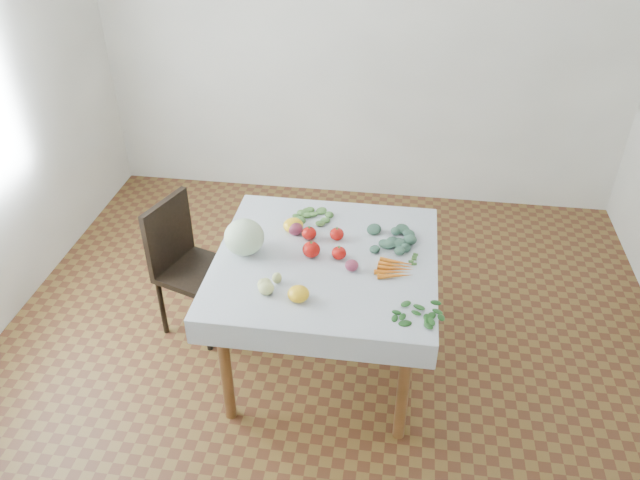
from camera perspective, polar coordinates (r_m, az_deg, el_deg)
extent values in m
plane|color=brown|center=(3.67, 0.47, -11.22)|extent=(4.00, 4.00, 0.00)
cube|color=white|center=(4.73, 4.08, 18.71)|extent=(4.00, 0.04, 2.70)
cube|color=brown|center=(3.19, 0.53, -2.03)|extent=(1.00, 1.00, 0.04)
cylinder|color=brown|center=(3.19, -8.63, -11.42)|extent=(0.06, 0.06, 0.71)
cylinder|color=brown|center=(3.10, 7.64, -13.14)|extent=(0.06, 0.06, 0.71)
cylinder|color=brown|center=(3.83, -5.13, -2.09)|extent=(0.06, 0.06, 0.71)
cylinder|color=brown|center=(3.75, 8.11, -3.24)|extent=(0.06, 0.06, 0.71)
cube|color=silver|center=(3.18, 0.53, -1.70)|extent=(1.12, 1.12, 0.01)
cube|color=black|center=(3.73, -11.20, -2.88)|extent=(0.48, 0.48, 0.04)
cube|color=black|center=(3.70, -13.71, 0.67)|extent=(0.16, 0.37, 0.42)
cylinder|color=black|center=(3.85, -14.23, -5.99)|extent=(0.03, 0.03, 0.39)
cylinder|color=black|center=(3.68, -10.30, -7.59)|extent=(0.03, 0.03, 0.39)
cylinder|color=black|center=(4.04, -11.35, -3.39)|extent=(0.03, 0.03, 0.39)
cylinder|color=black|center=(3.88, -7.50, -4.77)|extent=(0.03, 0.03, 0.39)
ellipsoid|color=beige|center=(3.19, -6.95, 0.26)|extent=(0.23, 0.23, 0.18)
ellipsoid|color=#B0100B|center=(3.30, -1.00, 0.62)|extent=(0.10, 0.10, 0.07)
ellipsoid|color=#B0100B|center=(3.16, 1.74, -1.19)|extent=(0.09, 0.09, 0.07)
ellipsoid|color=#B0100B|center=(3.30, 1.55, 0.55)|extent=(0.09, 0.09, 0.07)
ellipsoid|color=#B0100B|center=(3.17, -0.81, -0.88)|extent=(0.10, 0.10, 0.08)
ellipsoid|color=yellow|center=(3.36, -2.45, 1.34)|extent=(0.12, 0.12, 0.08)
ellipsoid|color=yellow|center=(2.89, -1.98, -4.94)|extent=(0.13, 0.13, 0.07)
ellipsoid|color=#5D1A32|center=(3.34, -2.28, 1.07)|extent=(0.09, 0.09, 0.07)
ellipsoid|color=#5D1A32|center=(3.08, 2.92, -2.33)|extent=(0.07, 0.07, 0.06)
ellipsoid|color=#B5BD6D|center=(2.97, -4.34, -4.12)|extent=(0.06, 0.06, 0.05)
ellipsoid|color=#B5BD6D|center=(2.98, -5.04, -3.91)|extent=(0.06, 0.06, 0.05)
ellipsoid|color=#B5BD6D|center=(2.94, -4.47, -4.61)|extent=(0.06, 0.06, 0.05)
ellipsoid|color=#B5BD6D|center=(3.00, -3.67, -3.61)|extent=(0.06, 0.06, 0.05)
cone|color=orange|center=(3.15, 6.89, -2.00)|extent=(0.18, 0.05, 0.03)
cone|color=orange|center=(3.13, 6.86, -2.30)|extent=(0.18, 0.03, 0.03)
cone|color=orange|center=(3.10, 6.84, -2.62)|extent=(0.18, 0.04, 0.03)
cone|color=orange|center=(3.08, 6.81, -2.94)|extent=(0.18, 0.05, 0.03)
cone|color=orange|center=(3.06, 6.79, -3.26)|extent=(0.18, 0.07, 0.03)
ellipsoid|color=#355745|center=(3.32, 6.19, 0.27)|extent=(0.06, 0.06, 0.04)
ellipsoid|color=#355745|center=(3.32, 5.33, 0.37)|extent=(0.06, 0.06, 0.04)
ellipsoid|color=#355745|center=(3.28, 6.13, -0.10)|extent=(0.06, 0.06, 0.04)
ellipsoid|color=#355745|center=(3.35, 6.15, 0.62)|extent=(0.06, 0.06, 0.04)
ellipsoid|color=#355745|center=(3.29, 4.83, 0.05)|extent=(0.06, 0.06, 0.04)
ellipsoid|color=#355745|center=(3.30, 7.12, 0.01)|extent=(0.06, 0.06, 0.04)
ellipsoid|color=#355745|center=(3.36, 5.03, 0.86)|extent=(0.06, 0.06, 0.04)
ellipsoid|color=#355745|center=(3.25, 5.55, -0.53)|extent=(0.06, 0.06, 0.04)
ellipsoid|color=#355745|center=(3.36, 7.31, 0.67)|extent=(0.06, 0.06, 0.04)
ellipsoid|color=#355745|center=(3.32, 3.76, 0.44)|extent=(0.06, 0.06, 0.04)
ellipsoid|color=#355745|center=(3.25, 7.42, -0.63)|extent=(0.06, 0.06, 0.04)
ellipsoid|color=#355745|center=(3.41, 5.82, 1.33)|extent=(0.06, 0.06, 0.04)
ellipsoid|color=#19501B|center=(2.87, 9.27, -6.64)|extent=(0.05, 0.03, 0.01)
ellipsoid|color=#19501B|center=(2.88, 8.64, -6.43)|extent=(0.05, 0.03, 0.01)
ellipsoid|color=#19501B|center=(2.85, 8.99, -6.93)|extent=(0.05, 0.03, 0.01)
ellipsoid|color=#19501B|center=(2.89, 9.39, -6.35)|extent=(0.05, 0.03, 0.01)
ellipsoid|color=#19501B|center=(2.87, 8.15, -6.62)|extent=(0.05, 0.03, 0.01)
ellipsoid|color=#19501B|center=(2.86, 9.75, -6.96)|extent=(0.05, 0.03, 0.01)
ellipsoid|color=#19501B|center=(2.90, 8.71, -6.04)|extent=(0.05, 0.03, 0.01)
ellipsoid|color=#19501B|center=(2.84, 8.37, -7.15)|extent=(0.05, 0.03, 0.01)
ellipsoid|color=#19501B|center=(2.89, 10.21, -6.47)|extent=(0.05, 0.03, 0.01)
ellipsoid|color=#19501B|center=(2.89, 7.64, -6.20)|extent=(0.05, 0.03, 0.01)
ellipsoid|color=#19501B|center=(2.83, 9.60, -7.46)|extent=(0.05, 0.03, 0.01)
ellipsoid|color=#19501B|center=(2.92, 9.50, -5.79)|extent=(0.05, 0.03, 0.01)
ellipsoid|color=#19501B|center=(2.84, 7.33, -6.98)|extent=(0.05, 0.03, 0.01)
ellipsoid|color=#19501B|center=(2.86, 10.87, -7.00)|extent=(0.05, 0.03, 0.01)
ellipsoid|color=#19501B|center=(2.92, 7.83, -5.61)|extent=(0.05, 0.03, 0.01)
ellipsoid|color=#497E3A|center=(3.47, -0.28, 2.03)|extent=(0.05, 0.05, 0.02)
ellipsoid|color=#497E3A|center=(3.49, -0.76, 2.20)|extent=(0.05, 0.05, 0.02)
ellipsoid|color=#497E3A|center=(3.45, -0.59, 1.83)|extent=(0.05, 0.05, 0.02)
ellipsoid|color=#497E3A|center=(3.49, -0.04, 2.23)|extent=(0.05, 0.05, 0.02)
ellipsoid|color=#497E3A|center=(3.48, -1.31, 2.08)|extent=(0.05, 0.05, 0.02)
ellipsoid|color=#497E3A|center=(3.44, 0.14, 1.76)|extent=(0.05, 0.05, 0.02)
ellipsoid|color=#497E3A|center=(3.52, -0.59, 2.51)|extent=(0.05, 0.05, 0.02)
ellipsoid|color=#497E3A|center=(3.44, -1.28, 1.66)|extent=(0.05, 0.05, 0.02)
ellipsoid|color=#497E3A|center=(3.48, 0.77, 2.11)|extent=(0.05, 0.05, 0.02)
ellipsoid|color=#497E3A|center=(3.51, -1.72, 2.43)|extent=(0.05, 0.05, 0.02)
ellipsoid|color=#497E3A|center=(3.41, -0.15, 1.36)|extent=(0.05, 0.05, 0.02)
ellipsoid|color=#497E3A|center=(3.53, 0.28, 2.69)|extent=(0.05, 0.05, 0.02)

